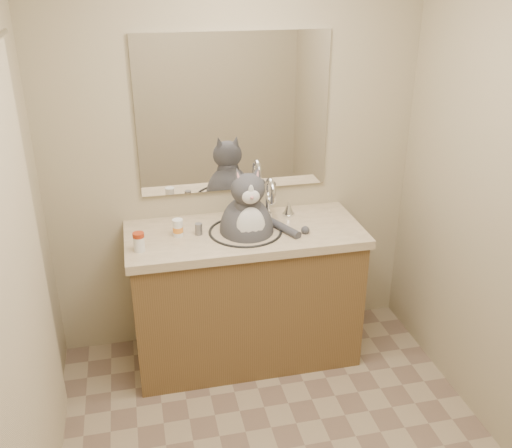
# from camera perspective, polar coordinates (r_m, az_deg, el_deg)

# --- Properties ---
(room) EXTENTS (2.22, 2.52, 2.42)m
(room) POSITION_cam_1_polar(r_m,az_deg,el_deg) (2.23, 3.82, -2.77)
(room) COLOR gray
(room) RESTS_ON ground
(vanity) EXTENTS (1.34, 0.59, 1.12)m
(vanity) POSITION_cam_1_polar(r_m,az_deg,el_deg) (3.42, -1.08, -6.81)
(vanity) COLOR brown
(vanity) RESTS_ON ground
(mirror) EXTENTS (1.10, 0.02, 0.90)m
(mirror) POSITION_cam_1_polar(r_m,az_deg,el_deg) (3.28, -2.21, 10.90)
(mirror) COLOR white
(mirror) RESTS_ON room
(shower_curtain) EXTENTS (0.02, 1.30, 1.93)m
(shower_curtain) POSITION_cam_1_polar(r_m,az_deg,el_deg) (2.37, -22.45, -7.69)
(shower_curtain) COLOR beige
(shower_curtain) RESTS_ON ground
(cat) EXTENTS (0.43, 0.34, 0.61)m
(cat) POSITION_cam_1_polar(r_m,az_deg,el_deg) (3.19, -0.86, -0.21)
(cat) COLOR #414045
(cat) RESTS_ON vanity
(pill_bottle_redcap) EXTENTS (0.07, 0.07, 0.10)m
(pill_bottle_redcap) POSITION_cam_1_polar(r_m,az_deg,el_deg) (3.04, -11.63, -1.76)
(pill_bottle_redcap) COLOR white
(pill_bottle_redcap) RESTS_ON vanity
(pill_bottle_orange) EXTENTS (0.07, 0.07, 0.10)m
(pill_bottle_orange) POSITION_cam_1_polar(r_m,az_deg,el_deg) (3.17, -7.81, -0.41)
(pill_bottle_orange) COLOR white
(pill_bottle_orange) RESTS_ON vanity
(grey_canister) EXTENTS (0.05, 0.05, 0.07)m
(grey_canister) POSITION_cam_1_polar(r_m,az_deg,el_deg) (3.18, -5.76, -0.51)
(grey_canister) COLOR slate
(grey_canister) RESTS_ON vanity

